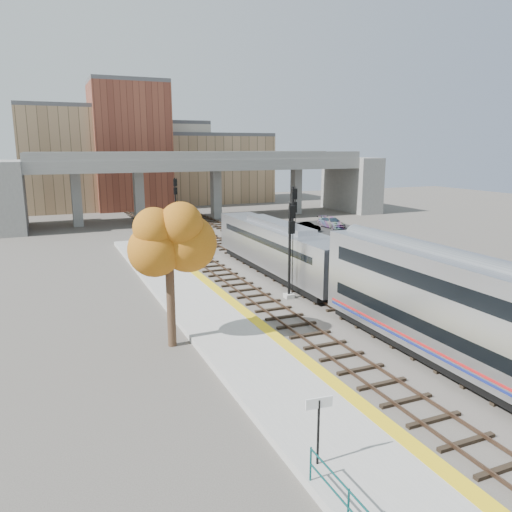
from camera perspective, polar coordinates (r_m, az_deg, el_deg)
name	(u,v)px	position (r m, az deg, el deg)	size (l,w,h in m)	color
ground	(350,322)	(30.20, 10.66, -7.47)	(160.00, 160.00, 0.00)	#47423D
platform	(235,338)	(26.98, -2.42, -9.31)	(4.50, 60.00, 0.35)	#9E9E99
yellow_strip	(267,330)	(27.60, 1.30, -8.40)	(0.70, 60.00, 0.01)	yellow
tracks	(274,272)	(41.04, 2.05, -1.83)	(10.70, 95.00, 0.25)	black
overpass	(202,178)	(71.75, -6.22, 8.83)	(54.00, 12.00, 9.50)	slate
buildings_far	(145,160)	(91.72, -12.52, 10.66)	(43.00, 21.00, 20.60)	tan
parking_lot	(317,233)	(60.47, 7.00, 2.64)	(14.00, 18.00, 0.04)	black
locomotive	(279,247)	(39.95, 2.60, 1.01)	(3.02, 19.05, 4.10)	#A8AAB2
signal_mast_near	(290,254)	(33.52, 3.91, 0.27)	(0.60, 0.64, 6.52)	#9E9E99
signal_mast_mid	(293,229)	(41.89, 4.23, 3.11)	(0.60, 0.64, 6.95)	#9E9E99
signal_mast_far	(176,206)	(62.20, -9.17, 5.71)	(0.60, 0.64, 6.47)	#9E9E99
station_sign	(319,417)	(16.30, 7.18, -17.77)	(0.90, 0.13, 2.27)	black
tree	(168,239)	(25.20, -9.98, 1.93)	(3.60, 3.60, 7.62)	#382619
car_a	(308,237)	(53.71, 5.91, 2.13)	(1.46, 3.62, 1.23)	#99999E
car_b	(307,227)	(61.52, 5.88, 3.35)	(1.13, 3.24, 1.07)	#99999E
car_c	(332,222)	(64.59, 8.63, 3.82)	(1.86, 4.58, 1.33)	#99999E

